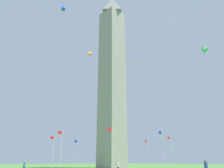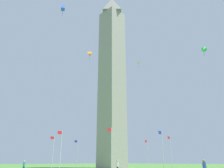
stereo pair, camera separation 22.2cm
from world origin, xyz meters
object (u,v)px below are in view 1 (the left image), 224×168
(flagpole_s, at_px, (147,152))
(flagpole_sw, at_px, (112,153))
(flagpole_e, at_px, (163,148))
(flagpole_ne, at_px, (112,146))
(kite_blue_box, at_px, (63,8))
(kite_orange_delta, at_px, (90,54))
(flagpole_se, at_px, (171,150))
(kite_green_delta, at_px, (204,50))
(flagpole_w, at_px, (77,152))
(person_teal_shirt, at_px, (24,167))
(flagpole_n, at_px, (61,148))
(flagpole_nw, at_px, (53,150))
(person_white_shirt, at_px, (118,166))
(obelisk_monument, at_px, (112,72))
(kite_yellow_diamond, at_px, (139,63))

(flagpole_s, relative_size, flagpole_sw, 1.00)
(flagpole_e, bearing_deg, flagpole_ne, -22.50)
(kite_blue_box, relative_size, kite_orange_delta, 1.32)
(flagpole_ne, height_order, flagpole_se, same)
(kite_green_delta, bearing_deg, flagpole_s, -125.27)
(flagpole_se, height_order, flagpole_w, same)
(flagpole_s, bearing_deg, person_teal_shirt, 9.12)
(flagpole_ne, xyz_separation_m, flagpole_se, (-20.94, 0.00, 0.00))
(flagpole_n, distance_m, flagpole_nw, 11.33)
(kite_orange_delta, bearing_deg, person_teal_shirt, -4.50)
(flagpole_n, xyz_separation_m, kite_orange_delta, (-0.95, 7.25, 19.13))
(flagpole_e, distance_m, person_white_shirt, 14.83)
(flagpole_w, height_order, kite_blue_box, kite_blue_box)
(flagpole_sw, bearing_deg, kite_blue_box, 30.65)
(flagpole_s, height_order, person_white_shirt, flagpole_s)
(flagpole_sw, distance_m, flagpole_nw, 20.94)
(flagpole_w, relative_size, kite_green_delta, 3.98)
(flagpole_se, distance_m, flagpole_sw, 20.94)
(flagpole_ne, distance_m, kite_blue_box, 28.25)
(obelisk_monument, height_order, kite_blue_box, obelisk_monument)
(person_white_shirt, xyz_separation_m, kite_blue_box, (7.83, -6.95, 29.00))
(kite_blue_box, bearing_deg, flagpole_s, -166.47)
(flagpole_nw, bearing_deg, flagpole_sw, 180.00)
(kite_blue_box, bearing_deg, person_white_shirt, 138.42)
(flagpole_nw, height_order, kite_orange_delta, kite_orange_delta)
(flagpole_e, relative_size, person_teal_shirt, 4.57)
(kite_blue_box, height_order, kite_green_delta, kite_blue_box)
(flagpole_nw, bearing_deg, flagpole_ne, 90.00)
(flagpole_ne, xyz_separation_m, flagpole_e, (-10.47, 4.34, 0.00))
(flagpole_ne, height_order, flagpole_e, same)
(flagpole_ne, bearing_deg, obelisk_monument, -135.17)
(flagpole_w, height_order, kite_green_delta, kite_green_delta)
(obelisk_monument, bearing_deg, flagpole_w, -89.76)
(flagpole_ne, bearing_deg, flagpole_n, -67.50)
(obelisk_monument, distance_m, kite_yellow_diamond, 9.77)
(person_teal_shirt, relative_size, kite_green_delta, 0.87)
(flagpole_se, xyz_separation_m, kite_orange_delta, (24.33, -3.22, 19.13))
(flagpole_se, height_order, kite_orange_delta, kite_orange_delta)
(person_white_shirt, bearing_deg, flagpole_sw, -29.90)
(flagpole_w, bearing_deg, obelisk_monument, 90.24)
(flagpole_se, relative_size, kite_green_delta, 3.98)
(flagpole_se, height_order, kite_blue_box, kite_blue_box)
(flagpole_e, height_order, kite_blue_box, kite_blue_box)
(person_teal_shirt, xyz_separation_m, kite_blue_box, (-2.69, 2.53, 29.05))
(flagpole_nw, xyz_separation_m, kite_green_delta, (-5.60, 38.30, 15.79))
(flagpole_e, height_order, flagpole_w, same)
(person_teal_shirt, bearing_deg, flagpole_se, -53.72)
(kite_green_delta, bearing_deg, kite_yellow_diamond, -104.70)
(obelisk_monument, relative_size, kite_orange_delta, 25.19)
(obelisk_monument, height_order, flagpole_se, obelisk_monument)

